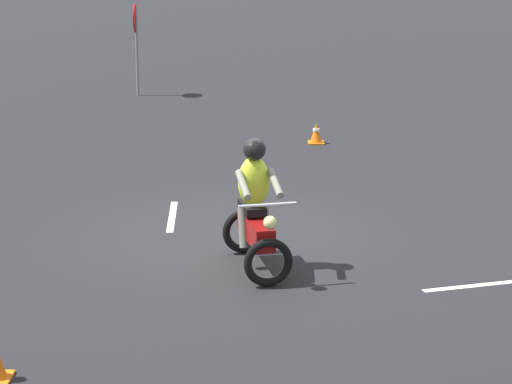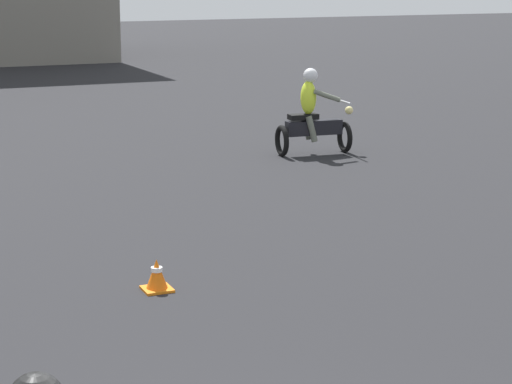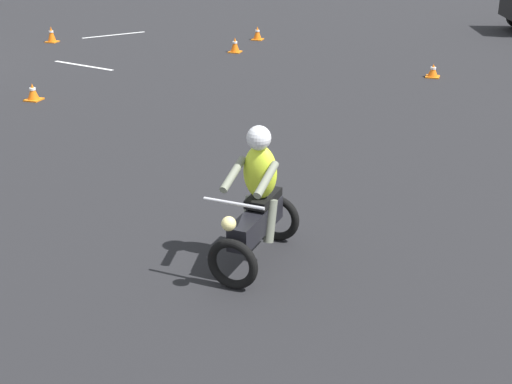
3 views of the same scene
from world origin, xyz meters
name	(u,v)px [view 2 (image 2 of 3)]	position (x,y,z in m)	size (l,w,h in m)	color
motorcycle_rider_background	(312,117)	(6.36, 12.22, 0.73)	(1.54, 0.75, 1.66)	black
traffic_cone_far_center	(157,276)	(1.10, 5.48, 0.17)	(0.32, 0.32, 0.36)	orange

